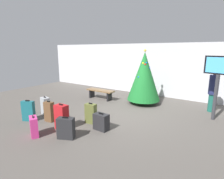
% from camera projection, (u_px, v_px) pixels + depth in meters
% --- Properties ---
extents(ground_plane, '(16.00, 16.00, 0.00)m').
position_uv_depth(ground_plane, '(123.00, 114.00, 7.09)').
color(ground_plane, '#514C47').
extents(back_wall, '(16.00, 0.20, 2.80)m').
position_uv_depth(back_wall, '(159.00, 70.00, 9.73)').
color(back_wall, silver).
rests_on(back_wall, ground_plane).
extents(holiday_tree, '(1.50, 1.50, 2.50)m').
position_uv_depth(holiday_tree, '(144.00, 76.00, 8.27)').
color(holiday_tree, '#4C3319').
rests_on(holiday_tree, ground_plane).
extents(flight_info_kiosk, '(0.96, 0.36, 2.27)m').
position_uv_depth(flight_info_kiosk, '(218.00, 75.00, 6.24)').
color(flight_info_kiosk, '#333338').
rests_on(flight_info_kiosk, ground_plane).
extents(waiting_bench, '(1.50, 0.44, 0.48)m').
position_uv_depth(waiting_bench, '(100.00, 92.00, 9.22)').
color(waiting_bench, brown).
rests_on(waiting_bench, ground_plane).
extents(traveller_0, '(0.40, 0.40, 1.67)m').
position_uv_depth(traveller_0, '(213.00, 91.00, 7.25)').
color(traveller_0, '#19594C').
rests_on(traveller_0, ground_plane).
extents(suitcase_0, '(0.41, 0.27, 0.83)m').
position_uv_depth(suitcase_0, '(62.00, 117.00, 5.72)').
color(suitcase_0, '#B2191E').
rests_on(suitcase_0, ground_plane).
extents(suitcase_1, '(0.48, 0.29, 0.56)m').
position_uv_depth(suitcase_1, '(101.00, 122.00, 5.70)').
color(suitcase_1, '#232326').
rests_on(suitcase_1, ground_plane).
extents(suitcase_2, '(0.53, 0.41, 0.65)m').
position_uv_depth(suitcase_2, '(66.00, 128.00, 5.13)').
color(suitcase_2, '#232326').
rests_on(suitcase_2, ground_plane).
extents(suitcase_3, '(0.36, 0.23, 0.74)m').
position_uv_depth(suitcase_3, '(49.00, 112.00, 6.35)').
color(suitcase_3, brown).
rests_on(suitcase_3, ground_plane).
extents(suitcase_4, '(0.46, 0.37, 0.62)m').
position_uv_depth(suitcase_4, '(34.00, 127.00, 5.27)').
color(suitcase_4, '#E5388C').
rests_on(suitcase_4, ground_plane).
extents(suitcase_5, '(0.47, 0.33, 0.76)m').
position_uv_depth(suitcase_5, '(28.00, 111.00, 6.39)').
color(suitcase_5, '#19606B').
rests_on(suitcase_5, ground_plane).
extents(suitcase_6, '(0.40, 0.25, 0.72)m').
position_uv_depth(suitcase_6, '(91.00, 114.00, 6.20)').
color(suitcase_6, '#59602D').
rests_on(suitcase_6, ground_plane).
extents(suitcase_7, '(0.44, 0.33, 0.71)m').
position_uv_depth(suitcase_7, '(45.00, 106.00, 7.03)').
color(suitcase_7, '#9EA0A5').
rests_on(suitcase_7, ground_plane).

